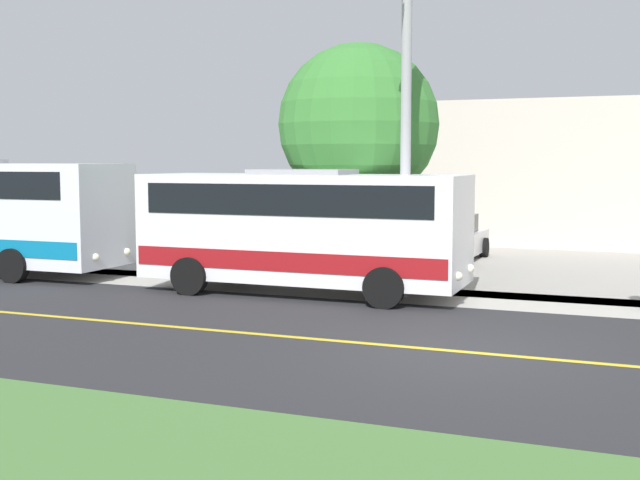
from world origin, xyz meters
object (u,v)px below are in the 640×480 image
at_px(parked_car_near, 447,239).
at_px(tree_curbside, 358,125).
at_px(street_light_pole, 405,104).
at_px(shuttle_bus_front, 303,225).

height_order(parked_car_near, tree_curbside, tree_curbside).
bearing_deg(tree_curbside, street_light_pole, 37.68).
relative_size(street_light_pole, tree_curbside, 1.29).
bearing_deg(parked_car_near, tree_curbside, -17.90).
xyz_separation_m(shuttle_bus_front, street_light_pole, (-0.35, 2.36, 2.81)).
xyz_separation_m(shuttle_bus_front, tree_curbside, (-2.87, 0.41, 2.48)).
bearing_deg(street_light_pole, parked_car_near, -176.04).
bearing_deg(shuttle_bus_front, street_light_pole, 98.42).
distance_m(shuttle_bus_front, street_light_pole, 3.68).
height_order(street_light_pole, parked_car_near, street_light_pole).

